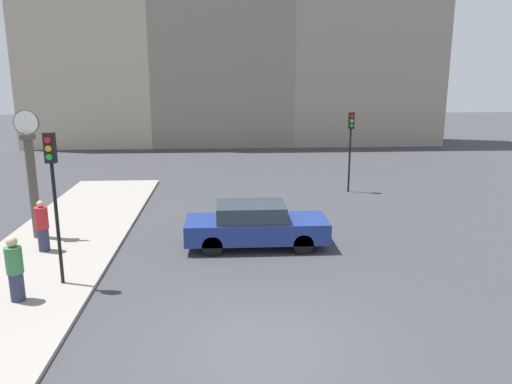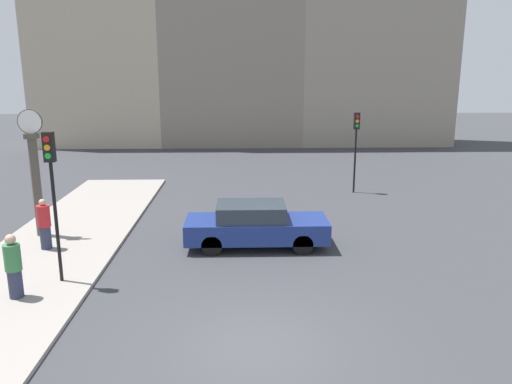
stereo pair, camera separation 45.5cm
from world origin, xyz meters
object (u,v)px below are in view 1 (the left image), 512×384
street_clock (32,175)px  sedan_car (255,225)px  traffic_light_near (53,178)px  traffic_light_far (351,135)px  pedestrian_green_hoodie (15,269)px  pedestrian_red_top (42,226)px

street_clock → sedan_car: bearing=-8.6°
sedan_car → traffic_light_near: size_ratio=1.14×
traffic_light_near → traffic_light_far: bearing=45.2°
traffic_light_far → pedestrian_green_hoodie: (-10.89, -11.18, -1.77)m
traffic_light_far → pedestrian_green_hoodie: size_ratio=2.29×
street_clock → pedestrian_red_top: bearing=-63.5°
street_clock → traffic_light_near: bearing=-62.6°
street_clock → pedestrian_green_hoodie: size_ratio=2.61×
pedestrian_green_hoodie → pedestrian_red_top: size_ratio=1.01×
street_clock → pedestrian_red_top: street_clock is taller
traffic_light_near → pedestrian_red_top: size_ratio=2.47×
pedestrian_red_top → sedan_car: bearing=2.3°
traffic_light_near → street_clock: 4.46m
pedestrian_red_top → pedestrian_green_hoodie: bearing=-80.6°
traffic_light_near → pedestrian_red_top: bearing=117.9°
sedan_car → pedestrian_red_top: size_ratio=2.83×
traffic_light_near → street_clock: size_ratio=0.93×
traffic_light_near → sedan_car: bearing=28.0°
traffic_light_near → pedestrian_red_top: 3.52m
sedan_car → street_clock: (-7.29, 1.11, 1.50)m
sedan_car → pedestrian_red_top: 6.61m
pedestrian_green_hoodie → traffic_light_near: bearing=52.3°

